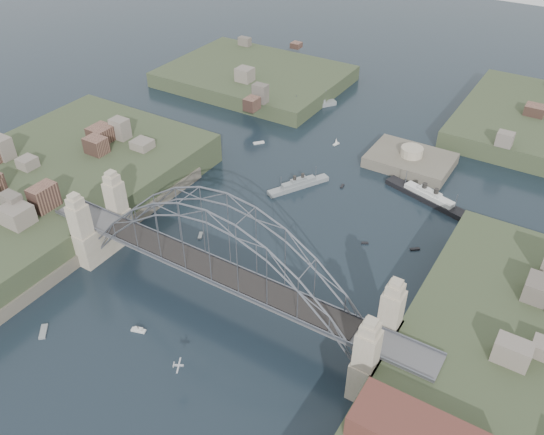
{
  "coord_description": "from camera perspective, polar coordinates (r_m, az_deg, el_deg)",
  "views": [
    {
      "loc": [
        49.09,
        -61.14,
        78.35
      ],
      "look_at": [
        0.0,
        18.0,
        10.0
      ],
      "focal_mm": 36.76,
      "sensor_mm": 36.0,
      "label": 1
    }
  ],
  "objects": [
    {
      "name": "small_boat_a",
      "position": [
        127.65,
        -7.34,
        -1.86
      ],
      "size": [
        1.83,
        2.52,
        0.45
      ],
      "color": "silver",
      "rests_on": "ground"
    },
    {
      "name": "small_boat_d",
      "position": [
        126.84,
        14.43,
        -3.16
      ],
      "size": [
        2.06,
        1.9,
        0.45
      ],
      "color": "silver",
      "rests_on": "ground"
    },
    {
      "name": "ground",
      "position": [
        110.85,
        -4.97,
        -8.88
      ],
      "size": [
        500.0,
        500.0,
        0.0
      ],
      "primitive_type": "plane",
      "color": "black",
      "rests_on": "ground"
    },
    {
      "name": "fort_island",
      "position": [
        157.38,
        13.88,
        5.13
      ],
      "size": [
        22.0,
        16.0,
        9.4
      ],
      "color": "#585245",
      "rests_on": "ground"
    },
    {
      "name": "small_boat_i",
      "position": [
        114.93,
        12.66,
        -7.73
      ],
      "size": [
        1.32,
        2.38,
        0.45
      ],
      "color": "silver",
      "rests_on": "ground"
    },
    {
      "name": "aeroplane",
      "position": [
        95.52,
        -9.65,
        -14.69
      ],
      "size": [
        1.91,
        2.96,
        0.47
      ],
      "color": "silver"
    },
    {
      "name": "naval_cruiser_far",
      "position": [
        184.29,
        3.99,
        11.35
      ],
      "size": [
        12.14,
        15.93,
        5.98
      ],
      "color": "gray",
      "rests_on": "ground"
    },
    {
      "name": "small_boat_e",
      "position": [
        163.29,
        -1.37,
        7.65
      ],
      "size": [
        2.88,
        3.14,
        0.45
      ],
      "color": "silver",
      "rests_on": "ground"
    },
    {
      "name": "small_boat_b",
      "position": [
        126.21,
        9.49,
        -2.61
      ],
      "size": [
        1.61,
        1.19,
        0.45
      ],
      "color": "silver",
      "rests_on": "ground"
    },
    {
      "name": "headland_nw",
      "position": [
        203.17,
        -1.79,
        13.73
      ],
      "size": [
        60.0,
        45.0,
        9.0
      ],
      "primitive_type": "cube",
      "color": "#333E25",
      "rests_on": "ground"
    },
    {
      "name": "shore_west",
      "position": [
        144.56,
        -23.74,
        0.93
      ],
      "size": [
        50.5,
        90.0,
        12.0
      ],
      "color": "#333E25",
      "rests_on": "ground"
    },
    {
      "name": "small_boat_f",
      "position": [
        144.49,
        7.21,
        3.19
      ],
      "size": [
        0.83,
        1.87,
        0.45
      ],
      "color": "silver",
      "rests_on": "ground"
    },
    {
      "name": "ocean_liner",
      "position": [
        142.88,
        15.74,
        1.94
      ],
      "size": [
        24.21,
        9.94,
        5.95
      ],
      "color": "black",
      "rests_on": "ground"
    },
    {
      "name": "small_boat_c",
      "position": [
        108.4,
        -13.52,
        -11.14
      ],
      "size": [
        2.9,
        1.68,
        1.43
      ],
      "color": "silver",
      "rests_on": "ground"
    },
    {
      "name": "small_boat_h",
      "position": [
        163.22,
        6.59,
        7.7
      ],
      "size": [
        1.28,
        2.3,
        2.38
      ],
      "color": "silver",
      "rests_on": "ground"
    },
    {
      "name": "bridge",
      "position": [
        102.51,
        -5.32,
        -4.01
      ],
      "size": [
        84.0,
        13.8,
        24.6
      ],
      "color": "#535356",
      "rests_on": "ground"
    },
    {
      "name": "small_boat_j",
      "position": [
        113.64,
        -22.36,
        -10.77
      ],
      "size": [
        3.26,
        3.48,
        0.45
      ],
      "color": "silver",
      "rests_on": "ground"
    },
    {
      "name": "naval_cruiser_near",
      "position": [
        142.89,
        2.73,
        3.36
      ],
      "size": [
        10.39,
        16.1,
        5.15
      ],
      "color": "gray",
      "rests_on": "ground"
    }
  ]
}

